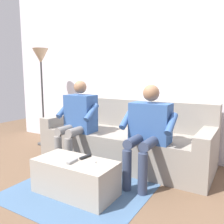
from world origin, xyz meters
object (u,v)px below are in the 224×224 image
(person_right_seated, at_px, (78,118))
(floor_lamp, at_px, (41,64))
(couch, at_px, (126,140))
(coffee_table, at_px, (75,177))
(remote_gray, at_px, (72,161))
(person_left_seated, at_px, (148,127))
(remote_white, at_px, (89,162))
(remote_black, at_px, (85,157))

(person_right_seated, relative_size, floor_lamp, 0.69)
(couch, xyz_separation_m, person_right_seated, (0.51, 0.43, 0.34))
(coffee_table, relative_size, remote_gray, 6.16)
(couch, distance_m, person_left_seated, 0.75)
(couch, xyz_separation_m, remote_white, (-0.16, 1.09, 0.07))
(remote_white, bearing_deg, floor_lamp, -55.65)
(person_right_seated, bearing_deg, coffee_table, 126.42)
(remote_black, xyz_separation_m, remote_gray, (0.03, 0.17, 0.00))
(couch, bearing_deg, person_right_seated, 40.00)
(person_right_seated, xyz_separation_m, remote_gray, (-0.52, 0.75, -0.28))
(person_left_seated, distance_m, floor_lamp, 2.31)
(remote_black, relative_size, remote_white, 1.16)
(remote_gray, bearing_deg, remote_white, -61.53)
(person_left_seated, bearing_deg, coffee_table, 52.85)
(coffee_table, bearing_deg, remote_gray, 104.10)
(person_left_seated, height_order, remote_white, person_left_seated)
(coffee_table, relative_size, person_right_seated, 0.75)
(coffee_table, distance_m, person_left_seated, 0.96)
(remote_black, relative_size, floor_lamp, 0.09)
(coffee_table, bearing_deg, remote_black, -112.39)
(remote_black, bearing_deg, coffee_table, -13.79)
(couch, xyz_separation_m, coffee_table, (0.00, 1.12, -0.12))
(remote_gray, bearing_deg, couch, -0.94)
(remote_black, bearing_deg, remote_white, 61.73)
(person_left_seated, bearing_deg, remote_white, 61.64)
(couch, distance_m, person_right_seated, 0.75)
(floor_lamp, bearing_deg, couch, -179.86)
(couch, height_order, remote_gray, couch)
(couch, relative_size, person_left_seated, 2.14)
(coffee_table, distance_m, remote_white, 0.25)
(coffee_table, relative_size, floor_lamp, 0.51)
(person_left_seated, height_order, remote_gray, person_left_seated)
(couch, bearing_deg, remote_gray, 90.71)
(person_left_seated, bearing_deg, remote_black, 50.37)
(remote_gray, bearing_deg, person_right_seated, 33.37)
(person_right_seated, height_order, floor_lamp, floor_lamp)
(remote_black, xyz_separation_m, floor_lamp, (1.67, -1.00, 1.03))
(person_left_seated, xyz_separation_m, person_right_seated, (1.02, -0.02, 0.02))
(coffee_table, bearing_deg, floor_lamp, -34.42)
(couch, height_order, remote_black, couch)
(person_left_seated, xyz_separation_m, remote_white, (0.35, 0.64, -0.26))
(person_left_seated, bearing_deg, floor_lamp, -11.69)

